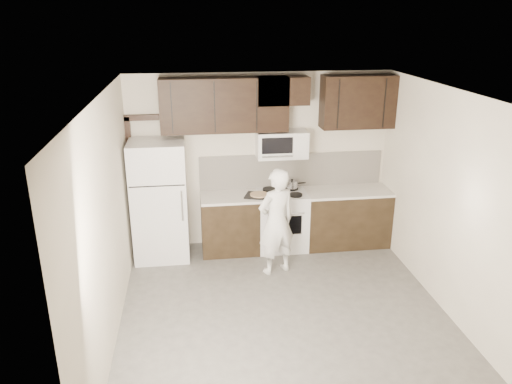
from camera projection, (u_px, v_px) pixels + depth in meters
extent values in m
plane|color=#4F4D4A|center=(286.00, 317.00, 6.11)|extent=(4.50, 4.50, 0.00)
plane|color=#BAAF9E|center=(260.00, 161.00, 7.74)|extent=(4.00, 0.00, 4.00)
plane|color=white|center=(291.00, 96.00, 5.19)|extent=(4.50, 4.50, 0.00)
cube|color=black|center=(230.00, 224.00, 7.70)|extent=(0.87, 0.62, 0.87)
cube|color=black|center=(346.00, 218.00, 7.94)|extent=(1.32, 0.62, 0.87)
cube|color=silver|center=(229.00, 197.00, 7.55)|extent=(0.87, 0.64, 0.04)
cube|color=silver|center=(348.00, 191.00, 7.78)|extent=(1.32, 0.64, 0.04)
cube|color=silver|center=(282.00, 221.00, 7.80)|extent=(0.76, 0.62, 0.89)
cube|color=silver|center=(282.00, 194.00, 7.65)|extent=(0.76, 0.62, 0.02)
cube|color=black|center=(285.00, 225.00, 7.50)|extent=(0.50, 0.01, 0.30)
cylinder|color=silver|center=(286.00, 214.00, 7.40)|extent=(0.55, 0.02, 0.02)
cylinder|color=black|center=(272.00, 196.00, 7.48)|extent=(0.20, 0.20, 0.03)
cylinder|color=black|center=(296.00, 195.00, 7.52)|extent=(0.20, 0.20, 0.03)
cylinder|color=black|center=(269.00, 189.00, 7.76)|extent=(0.20, 0.20, 0.03)
cylinder|color=black|center=(292.00, 188.00, 7.80)|extent=(0.20, 0.20, 0.03)
cube|color=silver|center=(292.00, 170.00, 7.85)|extent=(2.90, 0.02, 0.54)
cube|color=black|center=(224.00, 105.00, 7.20)|extent=(1.85, 0.35, 0.78)
cube|color=black|center=(358.00, 102.00, 7.45)|extent=(1.10, 0.35, 0.78)
cube|color=black|center=(282.00, 90.00, 7.24)|extent=(0.76, 0.35, 0.40)
cube|color=silver|center=(282.00, 144.00, 7.50)|extent=(0.76, 0.38, 0.40)
cube|color=black|center=(277.00, 146.00, 7.30)|extent=(0.46, 0.01, 0.24)
cube|color=silver|center=(301.00, 145.00, 7.34)|extent=(0.18, 0.01, 0.24)
cylinder|color=silver|center=(277.00, 157.00, 7.33)|extent=(0.46, 0.02, 0.02)
cube|color=silver|center=(160.00, 200.00, 7.37)|extent=(0.80, 0.72, 1.80)
cube|color=black|center=(157.00, 186.00, 6.91)|extent=(0.77, 0.01, 0.02)
cylinder|color=silver|center=(182.00, 206.00, 7.03)|extent=(0.03, 0.03, 0.45)
cube|color=black|center=(133.00, 185.00, 7.56)|extent=(0.08, 0.08, 2.10)
cube|color=black|center=(141.00, 118.00, 7.24)|extent=(0.50, 0.08, 0.08)
cylinder|color=silver|center=(292.00, 185.00, 7.78)|extent=(0.18, 0.18, 0.14)
sphere|color=black|center=(292.00, 180.00, 7.75)|extent=(0.04, 0.04, 0.04)
cylinder|color=black|center=(300.00, 183.00, 7.80)|extent=(0.17, 0.04, 0.02)
cube|color=black|center=(259.00, 196.00, 7.50)|extent=(0.48, 0.42, 0.02)
cylinder|color=tan|center=(259.00, 194.00, 7.49)|extent=(0.35, 0.35, 0.02)
imported|color=white|center=(276.00, 222.00, 6.94)|extent=(0.66, 0.56, 1.55)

